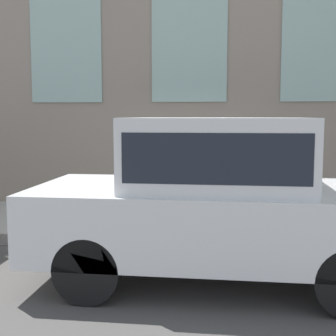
# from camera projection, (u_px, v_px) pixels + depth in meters

# --- Properties ---
(ground_plane) EXTENTS (80.00, 80.00, 0.00)m
(ground_plane) POSITION_uv_depth(u_px,v_px,m) (173.00, 251.00, 6.76)
(ground_plane) COLOR #514F4C
(sidewalk) EXTENTS (2.56, 60.00, 0.17)m
(sidewalk) POSITION_uv_depth(u_px,v_px,m) (182.00, 225.00, 8.01)
(sidewalk) COLOR #B2ADA3
(sidewalk) RESTS_ON ground_plane
(fire_hydrant) EXTENTS (0.33, 0.45, 0.72)m
(fire_hydrant) POSITION_uv_depth(u_px,v_px,m) (178.00, 207.00, 7.26)
(fire_hydrant) COLOR red
(fire_hydrant) RESTS_ON sidewalk
(person) EXTENTS (0.38, 0.25, 1.57)m
(person) POSITION_uv_depth(u_px,v_px,m) (158.00, 166.00, 7.77)
(person) COLOR navy
(person) RESTS_ON sidewalk
(parked_car_white_near) EXTENTS (1.90, 4.24, 1.93)m
(parked_car_white_near) POSITION_uv_depth(u_px,v_px,m) (217.00, 195.00, 5.45)
(parked_car_white_near) COLOR black
(parked_car_white_near) RESTS_ON ground_plane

